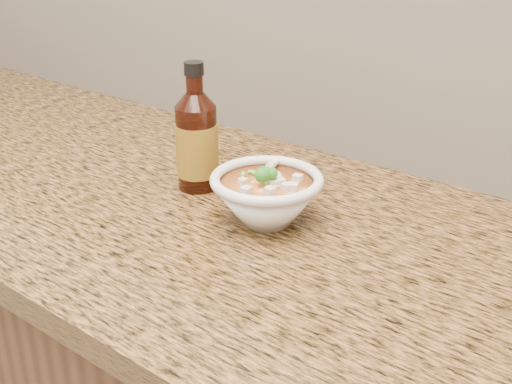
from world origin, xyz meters
The scene contains 3 objects.
counter_slab centered at (0.00, 1.68, 0.88)m, with size 4.00×0.68×0.04m, color #946236.
soup_bowl centered at (0.00, 1.68, 0.94)m, with size 0.17×0.18×0.09m.
hot_sauce_bottle centered at (-0.17, 1.71, 0.98)m, with size 0.09×0.09×0.21m.
Camera 1 is at (0.52, 0.99, 1.34)m, focal length 45.00 mm.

